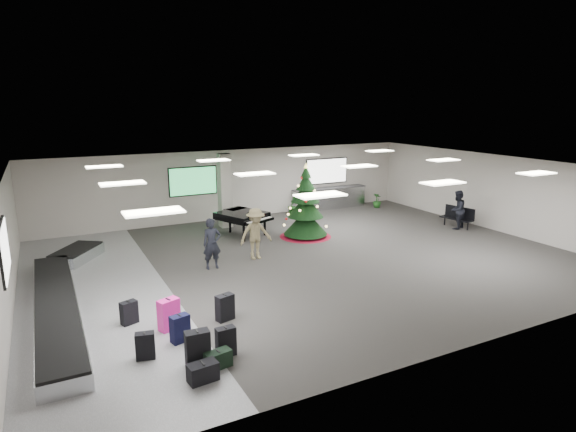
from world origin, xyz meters
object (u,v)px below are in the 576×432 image
bench (458,216)px  traveler_a (212,244)px  traveler_bench (457,210)px  potted_plant_left (292,205)px  pink_suitcase (169,314)px  potted_plant_right (377,200)px  service_counter (329,198)px  traveler_b (256,234)px  christmas_tree (306,212)px  grand_piano (243,216)px  baggage_carousel (61,295)px

bench → traveler_a: size_ratio=0.89×
traveler_bench → potted_plant_left: bearing=-66.7°
pink_suitcase → potted_plant_left: size_ratio=0.90×
traveler_bench → potted_plant_right: traveler_bench is taller
bench → traveler_a: 11.23m
service_counter → traveler_a: (-8.28, -6.00, 0.29)m
service_counter → traveler_b: (-6.61, -5.74, 0.35)m
potted_plant_left → potted_plant_right: (4.63, -0.65, -0.07)m
bench → traveler_bench: traveler_bench is taller
service_counter → christmas_tree: 5.49m
traveler_a → traveler_b: (1.67, 0.26, 0.06)m
potted_plant_right → christmas_tree: bearing=-152.6°
traveler_bench → potted_plant_left: (-5.03, 5.66, -0.40)m
pink_suitcase → grand_piano: grand_piano is taller
bench → traveler_a: (-11.23, -0.18, 0.33)m
christmas_tree → grand_piano: (-2.20, 1.29, -0.22)m
potted_plant_left → grand_piano: bearing=-145.3°
pink_suitcase → christmas_tree: bearing=18.3°
bench → traveler_bench: size_ratio=0.89×
pink_suitcase → traveler_b: 5.67m
traveler_b → traveler_bench: bearing=-1.6°
service_counter → bench: size_ratio=2.72×
service_counter → potted_plant_left: bearing=-172.6°
christmas_tree → potted_plant_right: size_ratio=4.02×
pink_suitcase → potted_plant_left: potted_plant_left is taller
christmas_tree → potted_plant_right: christmas_tree is taller
baggage_carousel → potted_plant_left: (10.52, 6.43, 0.23)m
traveler_b → potted_plant_right: (8.92, 4.79, -0.53)m
traveler_a → potted_plant_right: 11.74m
traveler_bench → potted_plant_right: bearing=-103.8°
pink_suitcase → service_counter: bearing=21.6°
traveler_a → pink_suitcase: bearing=-120.9°
christmas_tree → traveler_a: bearing=-157.0°
potted_plant_left → christmas_tree: bearing=-109.9°
bench → traveler_a: bearing=170.5°
baggage_carousel → service_counter: size_ratio=2.40×
pink_suitcase → grand_piano: size_ratio=0.33×
service_counter → pink_suitcase: 14.39m
christmas_tree → potted_plant_right: bearing=27.4°
grand_piano → traveler_a: bearing=-149.6°
baggage_carousel → grand_piano: 8.04m
potted_plant_left → potted_plant_right: potted_plant_left is taller
grand_piano → service_counter: bearing=2.1°
traveler_bench → potted_plant_right: 5.05m
pink_suitcase → traveler_bench: size_ratio=0.47×
pink_suitcase → bench: bench is taller
christmas_tree → grand_piano: size_ratio=1.24×
christmas_tree → traveler_a: size_ratio=1.79×
service_counter → potted_plant_right: bearing=-22.4°
pink_suitcase → traveler_bench: 13.85m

